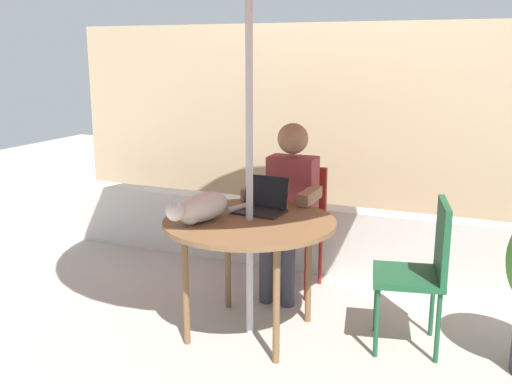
# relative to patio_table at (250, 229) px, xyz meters

# --- Properties ---
(ground_plane) EXTENTS (14.00, 14.00, 0.00)m
(ground_plane) POSITION_rel_patio_table_xyz_m (0.00, 0.00, -0.68)
(ground_plane) COLOR #ADA399
(fence_back) EXTENTS (5.44, 0.08, 1.98)m
(fence_back) POSITION_rel_patio_table_xyz_m (0.00, 2.04, 0.31)
(fence_back) COLOR tan
(fence_back) RESTS_ON ground
(planter_wall_low) EXTENTS (4.89, 0.20, 0.53)m
(planter_wall_low) POSITION_rel_patio_table_xyz_m (0.00, 1.22, -0.41)
(planter_wall_low) COLOR beige
(planter_wall_low) RESTS_ON ground
(patio_table) EXTENTS (1.05, 1.05, 0.74)m
(patio_table) POSITION_rel_patio_table_xyz_m (0.00, 0.00, 0.00)
(patio_table) COLOR brown
(patio_table) RESTS_ON ground
(chair_occupied) EXTENTS (0.40, 0.40, 0.90)m
(chair_occupied) POSITION_rel_patio_table_xyz_m (0.00, 0.86, -0.15)
(chair_occupied) COLOR maroon
(chair_occupied) RESTS_ON ground
(chair_empty) EXTENTS (0.47, 0.47, 0.90)m
(chair_empty) POSITION_rel_patio_table_xyz_m (1.01, 0.22, -0.15)
(chair_empty) COLOR #194C2D
(chair_empty) RESTS_ON ground
(person_seated) EXTENTS (0.48, 0.48, 1.24)m
(person_seated) POSITION_rel_patio_table_xyz_m (-0.00, 0.70, 0.02)
(person_seated) COLOR maroon
(person_seated) RESTS_ON ground
(laptop) EXTENTS (0.32, 0.27, 0.21)m
(laptop) POSITION_rel_patio_table_xyz_m (-0.00, 0.22, 0.12)
(laptop) COLOR black
(laptop) RESTS_ON patio_table
(cat) EXTENTS (0.29, 0.63, 0.17)m
(cat) POSITION_rel_patio_table_xyz_m (-0.25, -0.15, 0.14)
(cat) COLOR silver
(cat) RESTS_ON patio_table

